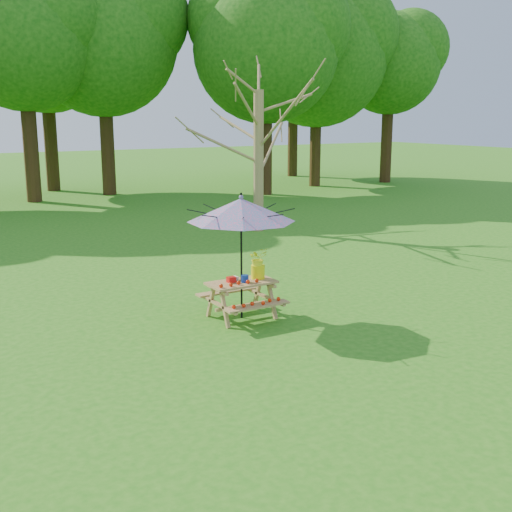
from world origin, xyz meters
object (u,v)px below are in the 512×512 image
bare_tree (259,28)px  patio_umbrella (241,210)px  flower_bucket (258,262)px  picnic_table (242,300)px

bare_tree → patio_umbrella: bare_tree is taller
bare_tree → flower_bucket: bearing=-121.3°
bare_tree → patio_umbrella: 9.75m
picnic_table → patio_umbrella: size_ratio=0.55×
bare_tree → picnic_table: bare_tree is taller
patio_umbrella → flower_bucket: 1.04m
bare_tree → patio_umbrella: size_ratio=4.18×
picnic_table → flower_bucket: size_ratio=2.36×
bare_tree → patio_umbrella: bearing=-123.2°
patio_umbrella → flower_bucket: (0.36, 0.04, -0.98)m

